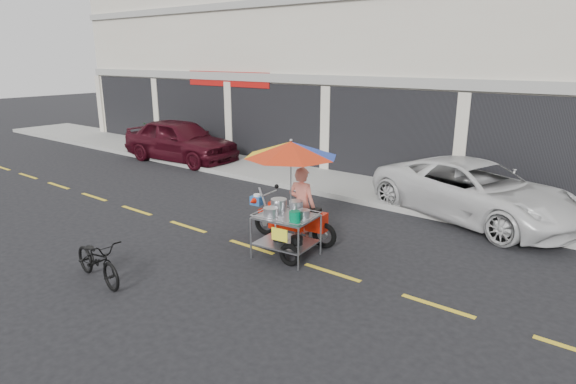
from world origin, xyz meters
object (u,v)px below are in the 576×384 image
Objects in this scene: white_pickup at (475,191)px; food_vendor_rig at (293,180)px; maroon_sedan at (180,140)px; near_bicycle at (98,260)px.

white_pickup is 4.91m from food_vendor_rig.
food_vendor_rig is (8.63, -4.30, 0.68)m from maroon_sedan.
food_vendor_rig reaches higher than near_bicycle.
near_bicycle is at bearing -126.26° from food_vendor_rig.
maroon_sedan is 3.05× the size of near_bicycle.
food_vendor_rig is (-2.24, -4.30, 0.78)m from white_pickup.
maroon_sedan is 9.67m from food_vendor_rig.
maroon_sedan is 10.14m from near_bicycle.
food_vendor_rig is at bearing -23.46° from near_bicycle.
maroon_sedan reaches higher than near_bicycle.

